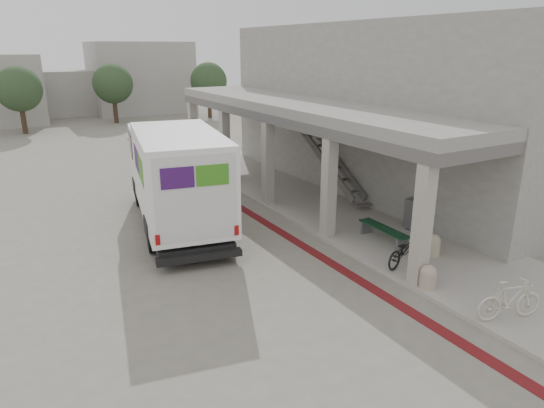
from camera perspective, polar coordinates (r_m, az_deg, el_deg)
ground at (r=14.85m, az=1.04°, el=-6.07°), size 120.00×120.00×0.00m
bike_lane_stripe at (r=16.91m, az=0.46°, el=-2.97°), size 0.35×40.00×0.01m
sidewalk at (r=17.08m, az=12.64°, el=-3.00°), size 4.40×28.00×0.12m
transit_building at (r=21.40m, az=10.79°, el=10.57°), size 7.60×17.00×7.00m
distant_backdrop at (r=47.79m, az=-25.53°, el=12.30°), size 28.00×10.00×6.50m
tree_left at (r=39.76m, az=-27.64°, el=11.88°), size 3.20×3.20×4.80m
tree_mid at (r=42.67m, az=-18.22°, el=13.28°), size 3.20×3.20×4.80m
tree_right at (r=44.12m, az=-7.46°, el=14.13°), size 3.20×3.20×4.80m
fedex_truck at (r=17.13m, az=-11.25°, el=3.42°), size 3.89×8.42×3.46m
bench at (r=15.83m, az=12.99°, el=-3.19°), size 0.48×2.02×0.47m
bollard_near at (r=13.21m, az=17.89°, el=-8.11°), size 0.42×0.42×0.64m
bollard_far at (r=15.24m, az=18.37°, el=-4.53°), size 0.45×0.45×0.67m
utility_cabinet at (r=17.19m, az=16.50°, el=-1.16°), size 0.51×0.65×1.03m
bicycle_black at (r=14.34m, az=15.38°, el=-5.18°), size 1.80×1.02×0.90m
bicycle_cream at (r=12.40m, az=26.20°, el=-10.06°), size 1.69×0.93×0.98m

